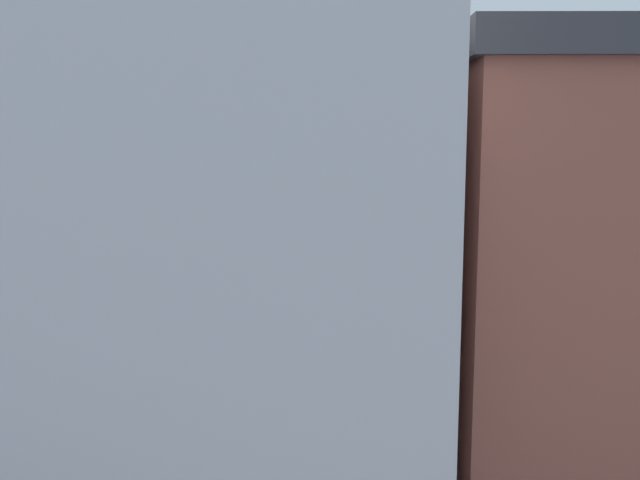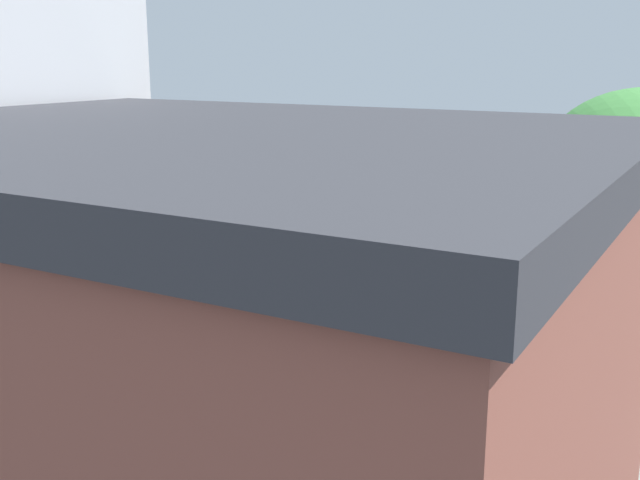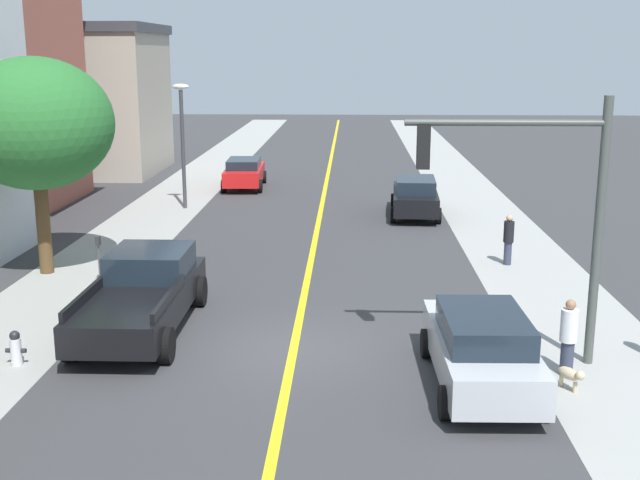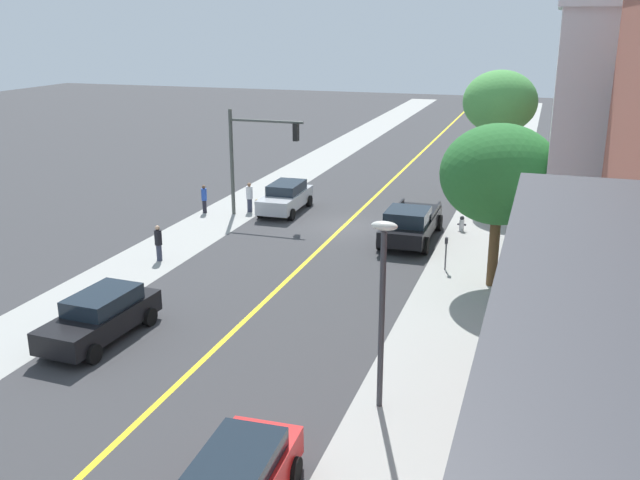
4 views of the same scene
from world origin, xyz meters
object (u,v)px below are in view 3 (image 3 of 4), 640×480
Objects in this scene: pedestrian_black_shirt at (508,238)px; small_dog at (571,375)px; black_sedan_right_curb at (415,196)px; silver_sedan_right_curb at (481,347)px; pedestrian_white_shirt at (568,336)px; street_lamp at (182,130)px; black_pickup_truck at (143,293)px; red_sedan_left_curb at (244,172)px; fire_hydrant at (16,348)px; traffic_light_mast at (538,192)px; street_tree_left_near at (35,124)px; parking_meter at (99,253)px.

small_dog is (-0.58, -9.71, -0.53)m from pedestrian_black_shirt.
black_sedan_right_curb is 2.91× the size of pedestrian_black_shirt.
silver_sedan_right_curb is 2.84× the size of pedestrian_white_shirt.
black_pickup_truck is at bearing -82.03° from street_lamp.
red_sedan_left_curb is at bearing -0.20° from pedestrian_black_shirt.
traffic_light_mast reaches higher than fire_hydrant.
fire_hydrant is 0.17× the size of black_sedan_right_curb.
street_lamp is 22.19m from small_dog.
black_sedan_right_curb is at bearing -26.61° from pedestrian_white_shirt.
street_tree_left_near is 7.41m from black_pickup_truck.
parking_meter is at bearing 139.24° from black_sedan_right_curb.
red_sedan_left_curb is at bearing 70.72° from street_lamp.
black_sedan_right_curb is 8.02m from pedestrian_black_shirt.
street_lamp is (0.01, 17.82, 2.98)m from fire_hydrant.
street_tree_left_near is 4.29m from parking_meter.
silver_sedan_right_curb is 2.90× the size of pedestrian_black_shirt.
street_tree_left_near is 16.77m from red_sedan_left_curb.
fire_hydrant is 0.17× the size of red_sedan_left_curb.
fire_hydrant is 15.05m from pedestrian_black_shirt.
red_sedan_left_curb reaches higher than fire_hydrant.
black_sedan_right_curb is at bearing -85.53° from traffic_light_mast.
red_sedan_left_curb reaches higher than small_dog.
pedestrian_black_shirt is 9.74m from small_dog.
silver_sedan_right_curb is 9.88m from pedestrian_black_shirt.
fire_hydrant is (2.11, -7.33, -4.14)m from street_tree_left_near.
black_sedan_right_curb is 2.85× the size of pedestrian_white_shirt.
red_sedan_left_curb is 20.70m from black_pickup_truck.
street_lamp is 21.54m from pedestrian_white_shirt.
silver_sedan_right_curb is (9.80, -18.57, -2.53)m from street_lamp.
pedestrian_white_shirt reaches higher than pedestrian_black_shirt.
traffic_light_mast is (11.14, -5.52, 2.82)m from parking_meter.
pedestrian_black_shirt is at bearing -146.71° from red_sedan_left_curb.
red_sedan_left_curb is 17.65m from pedestrian_black_shirt.
fire_hydrant is at bearing 173.00° from red_sedan_left_curb.
street_tree_left_near is at bearing 28.64° from pedestrian_white_shirt.
traffic_light_mast is at bearing -160.22° from red_sedan_left_curb.
pedestrian_white_shirt is at bearing -56.85° from street_lamp.
pedestrian_black_shirt is at bearing -57.72° from black_pickup_truck.
traffic_light_mast is at bearing 170.04° from small_dog.
small_dog is at bearing -95.00° from silver_sedan_right_curb.
pedestrian_white_shirt is (9.82, -23.28, 0.09)m from red_sedan_left_curb.
pedestrian_white_shirt reaches higher than silver_sedan_right_curb.
street_lamp reaches higher than black_sedan_right_curb.
traffic_light_mast is 1.22× the size of silver_sedan_right_curb.
street_tree_left_near reaches higher than pedestrian_black_shirt.
traffic_light_mast is at bearing -43.89° from silver_sedan_right_curb.
silver_sedan_right_curb is (11.92, -8.08, -3.69)m from street_tree_left_near.
pedestrian_white_shirt reaches higher than red_sedan_left_curb.
traffic_light_mast is at bearing 136.51° from pedestrian_black_shirt.
traffic_light_mast is at bearing -172.67° from black_sedan_right_curb.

